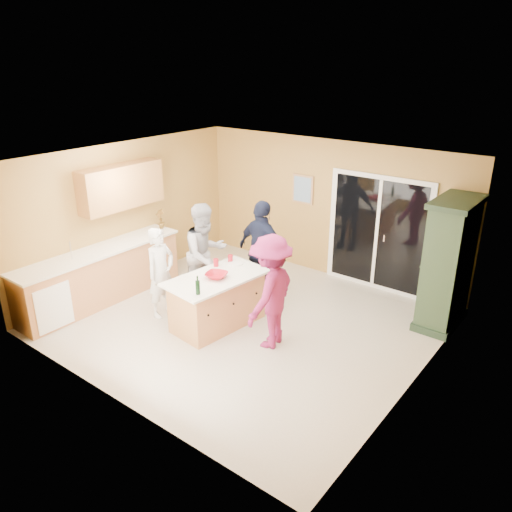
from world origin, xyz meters
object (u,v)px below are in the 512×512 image
Objects in this scene: kitchen_island at (217,302)px; woman_navy at (262,251)px; woman_white at (161,273)px; woman_magenta at (271,292)px; green_hutch at (448,265)px; woman_grey at (205,254)px.

kitchen_island is 1.26m from woman_navy.
woman_white is 0.84× the size of woman_navy.
woman_navy is at bearing -146.97° from woman_magenta.
green_hutch is at bearing -58.38° from woman_white.
green_hutch is at bearing -54.60° from woman_grey.
woman_white is (-3.72, -2.51, -0.25)m from green_hutch.
woman_grey is at bearing 51.66° from woman_navy.
woman_white is at bearing 64.50° from woman_navy.
woman_magenta is (1.68, -0.44, -0.03)m from woman_grey.
green_hutch is 3.88m from woman_grey.
woman_white is 1.97m from woman_magenta.
woman_navy is (0.69, 0.67, 0.01)m from woman_grey.
woman_navy reaches higher than kitchen_island.
kitchen_island is 0.98× the size of woman_magenta.
woman_navy reaches higher than woman_white.
woman_grey reaches higher than woman_magenta.
woman_white is 0.83m from woman_grey.
green_hutch is 1.15× the size of woman_navy.
woman_navy is (0.00, 1.16, 0.50)m from kitchen_island.
green_hutch reaches higher than kitchen_island.
woman_white is at bearing -155.93° from kitchen_island.
woman_magenta reaches higher than kitchen_island.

